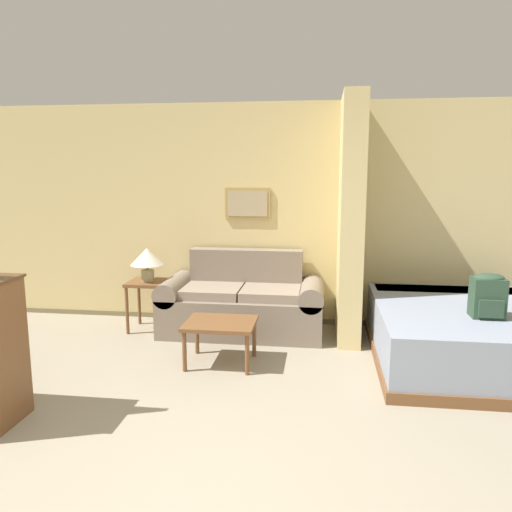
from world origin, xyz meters
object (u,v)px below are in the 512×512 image
coffee_table (221,327)px  couch (243,303)px  backpack (488,295)px  bed (473,334)px  table_lamp (147,258)px

coffee_table → couch: bearing=86.9°
coffee_table → backpack: 2.42m
bed → backpack: backpack is taller
coffee_table → table_lamp: size_ratio=1.73×
table_lamp → backpack: size_ratio=0.96×
couch → table_lamp: table_lamp is taller
coffee_table → backpack: bearing=1.1°
bed → backpack: bearing=-89.0°
couch → backpack: (2.33, -0.94, 0.41)m
backpack → table_lamp: bearing=165.7°
couch → table_lamp: 1.20m
couch → bed: bearing=-15.1°
coffee_table → bed: (2.38, 0.36, -0.09)m
couch → table_lamp: bearing=-176.2°
backpack → couch: bearing=158.0°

